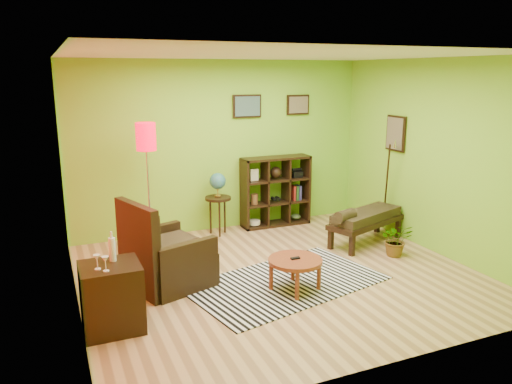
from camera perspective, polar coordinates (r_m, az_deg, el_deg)
name	(u,v)px	position (r m, az deg, el deg)	size (l,w,h in m)	color
ground	(279,275)	(6.66, 2.68, -9.43)	(5.00, 5.00, 0.00)	tan
room_shell	(274,139)	(6.16, 2.02, 6.08)	(5.04, 4.54, 2.82)	#84CC2D
zebra_rug	(286,282)	(6.43, 3.40, -10.26)	(2.43, 1.41, 0.01)	white
coffee_table	(295,263)	(6.11, 4.51, -8.13)	(0.66, 0.66, 0.42)	brown
armchair	(164,260)	(6.33, -10.45, -7.61)	(1.15, 1.14, 1.12)	black
side_cabinet	(112,297)	(5.43, -16.17, -11.44)	(0.60, 0.54, 1.02)	black
floor_lamp	(146,149)	(7.20, -12.41, 4.86)	(0.29, 0.29, 1.92)	silver
globe_table	(218,188)	(8.06, -4.39, 0.44)	(0.42, 0.42, 1.03)	black
cube_shelf	(276,191)	(8.60, 2.35, 0.09)	(1.20, 0.35, 1.20)	black
bench	(365,218)	(7.86, 12.33, -2.97)	(1.46, 0.92, 0.64)	black
potted_plant	(396,243)	(7.53, 15.70, -5.64)	(0.44, 0.49, 0.38)	#26661E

